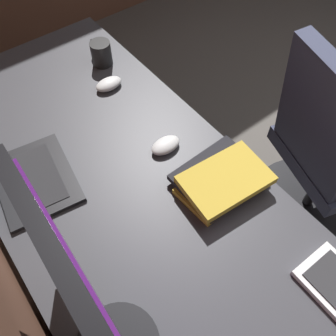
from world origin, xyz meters
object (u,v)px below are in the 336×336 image
at_px(monitor_primary, 101,323).
at_px(laptop_leftmost, 11,180).
at_px(book_stack_near, 221,180).
at_px(office_chair, 323,160).
at_px(mouse_main, 166,145).
at_px(coffee_mug, 101,53).
at_px(mouse_spare, 109,84).
at_px(drawer_pedestal, 176,302).

relative_size(monitor_primary, laptop_leftmost, 1.66).
relative_size(book_stack_near, office_chair, 0.28).
relative_size(mouse_main, coffee_mug, 0.87).
bearing_deg(mouse_main, monitor_primary, 132.11).
height_order(mouse_spare, book_stack_near, book_stack_near).
relative_size(monitor_primary, book_stack_near, 2.08).
bearing_deg(mouse_main, drawer_pedestal, 147.74).
height_order(laptop_leftmost, office_chair, office_chair).
height_order(monitor_primary, mouse_main, monitor_primary).
height_order(monitor_primary, coffee_mug, monitor_primary).
distance_m(drawer_pedestal, monitor_primary, 0.70).
xyz_separation_m(monitor_primary, coffee_mug, (0.90, -0.51, -0.22)).
bearing_deg(coffee_mug, mouse_spare, 158.00).
bearing_deg(monitor_primary, mouse_main, -47.89).
bearing_deg(mouse_main, coffee_mug, -7.37).
bearing_deg(book_stack_near, mouse_spare, 3.47).
bearing_deg(laptop_leftmost, monitor_primary, -179.04).
bearing_deg(mouse_main, office_chair, -114.84).
relative_size(laptop_leftmost, coffee_mug, 2.81).
xyz_separation_m(mouse_main, book_stack_near, (-0.22, -0.04, 0.02)).
relative_size(drawer_pedestal, office_chair, 0.72).
bearing_deg(monitor_primary, mouse_spare, -30.65).
bearing_deg(drawer_pedestal, mouse_spare, -17.53).
xyz_separation_m(monitor_primary, office_chair, (0.12, -1.06, -0.54)).
bearing_deg(monitor_primary, drawer_pedestal, -74.12).
bearing_deg(book_stack_near, coffee_mug, -1.65).
height_order(mouse_main, coffee_mug, coffee_mug).
distance_m(mouse_main, mouse_spare, 0.36).
height_order(laptop_leftmost, mouse_spare, laptop_leftmost).
distance_m(monitor_primary, mouse_main, 0.65).
bearing_deg(coffee_mug, monitor_primary, 150.59).
xyz_separation_m(mouse_spare, office_chair, (-0.65, -0.61, -0.29)).
bearing_deg(laptop_leftmost, drawer_pedestal, -153.64).
bearing_deg(mouse_spare, office_chair, -136.93).
bearing_deg(drawer_pedestal, office_chair, -86.45).
height_order(drawer_pedestal, mouse_spare, mouse_spare).
bearing_deg(monitor_primary, coffee_mug, -29.41).
xyz_separation_m(drawer_pedestal, mouse_main, (0.34, -0.21, 0.40)).
xyz_separation_m(mouse_spare, book_stack_near, (-0.58, -0.04, 0.02)).
bearing_deg(drawer_pedestal, mouse_main, -32.26).
height_order(mouse_main, mouse_spare, same).
distance_m(mouse_main, book_stack_near, 0.22).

